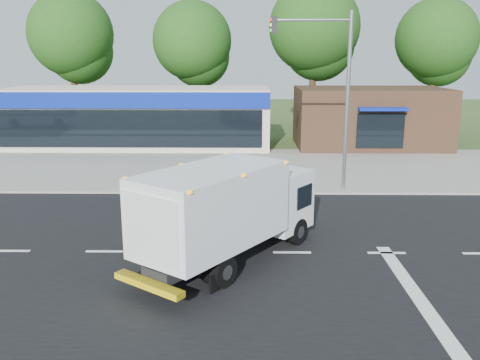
# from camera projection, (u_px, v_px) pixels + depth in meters

# --- Properties ---
(ground) EXTENTS (120.00, 120.00, 0.00)m
(ground) POSITION_uv_depth(u_px,v_px,m) (292.00, 253.00, 16.15)
(ground) COLOR #385123
(ground) RESTS_ON ground
(road_asphalt) EXTENTS (60.00, 14.00, 0.02)m
(road_asphalt) POSITION_uv_depth(u_px,v_px,m) (292.00, 253.00, 16.15)
(road_asphalt) COLOR black
(road_asphalt) RESTS_ON ground
(sidewalk) EXTENTS (60.00, 2.40, 0.12)m
(sidewalk) POSITION_uv_depth(u_px,v_px,m) (277.00, 187.00, 24.10)
(sidewalk) COLOR gray
(sidewalk) RESTS_ON ground
(parking_apron) EXTENTS (60.00, 9.00, 0.02)m
(parking_apron) POSITION_uv_depth(u_px,v_px,m) (272.00, 163.00, 29.75)
(parking_apron) COLOR gray
(parking_apron) RESTS_ON ground
(lane_markings) EXTENTS (55.20, 7.00, 0.01)m
(lane_markings) POSITION_uv_depth(u_px,v_px,m) (342.00, 270.00, 14.82)
(lane_markings) COLOR silver
(lane_markings) RESTS_ON road_asphalt
(ems_box_truck) EXTENTS (5.75, 6.82, 3.05)m
(ems_box_truck) POSITION_uv_depth(u_px,v_px,m) (228.00, 207.00, 14.99)
(ems_box_truck) COLOR black
(ems_box_truck) RESTS_ON ground
(emergency_worker) EXTENTS (0.76, 0.67, 1.85)m
(emergency_worker) POSITION_uv_depth(u_px,v_px,m) (180.00, 232.00, 15.40)
(emergency_worker) COLOR tan
(emergency_worker) RESTS_ON ground
(retail_strip_mall) EXTENTS (18.00, 6.20, 4.00)m
(retail_strip_mall) POSITION_uv_depth(u_px,v_px,m) (138.00, 117.00, 35.16)
(retail_strip_mall) COLOR beige
(retail_strip_mall) RESTS_ON ground
(brown_storefront) EXTENTS (10.00, 6.70, 4.00)m
(brown_storefront) POSITION_uv_depth(u_px,v_px,m) (370.00, 117.00, 34.99)
(brown_storefront) COLOR #382316
(brown_storefront) RESTS_ON ground
(traffic_signal_pole) EXTENTS (3.51, 0.25, 8.00)m
(traffic_signal_pole) POSITION_uv_depth(u_px,v_px,m) (333.00, 84.00, 22.33)
(traffic_signal_pole) COLOR gray
(traffic_signal_pole) RESTS_ON ground
(background_trees) EXTENTS (36.77, 7.39, 12.10)m
(background_trees) POSITION_uv_depth(u_px,v_px,m) (255.00, 40.00, 41.77)
(background_trees) COLOR #332114
(background_trees) RESTS_ON ground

